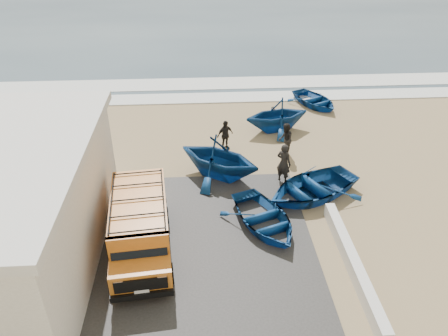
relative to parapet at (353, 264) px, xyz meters
name	(u,v)px	position (x,y,z in m)	size (l,w,h in m)	color
ground	(201,219)	(-5.00, 3.00, -0.28)	(160.00, 160.00, 0.00)	tan
slab	(144,257)	(-7.00, 1.00, -0.25)	(12.00, 10.00, 0.05)	#3B3836
surf_line	(198,98)	(-5.00, 15.00, -0.25)	(180.00, 1.60, 0.06)	white
surf_wash	(197,84)	(-5.00, 17.50, -0.26)	(180.00, 2.20, 0.04)	white
parapet	(353,264)	(0.00, 0.00, 0.00)	(0.35, 6.00, 0.55)	silver
van	(140,225)	(-7.06, 1.41, 0.84)	(2.35, 4.98, 2.07)	orange
boat_near_left	(264,218)	(-2.64, 2.43, 0.10)	(2.59, 3.63, 0.75)	navy
boat_near_right	(312,187)	(-0.39, 4.31, 0.16)	(3.01, 4.21, 0.87)	navy
boat_mid_left	(219,157)	(-4.14, 6.01, 0.72)	(3.27, 3.79, 2.00)	navy
boat_far_left	(277,115)	(-0.85, 10.43, 0.63)	(2.96, 3.43, 1.81)	navy
boat_far_right	(315,100)	(1.97, 13.52, 0.07)	(2.38, 3.33, 0.69)	navy
fisherman_front	(284,163)	(-1.39, 5.46, 0.65)	(0.67, 0.44, 1.85)	black
fisherman_middle	(285,140)	(-0.89, 7.74, 0.55)	(0.80, 0.63, 1.65)	black
fisherman_back	(225,135)	(-3.71, 8.54, 0.48)	(0.89, 0.37, 1.52)	black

